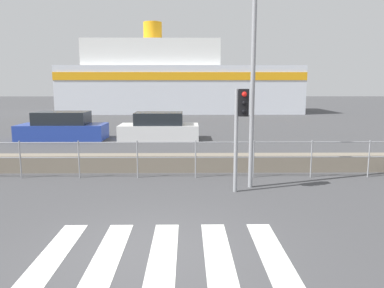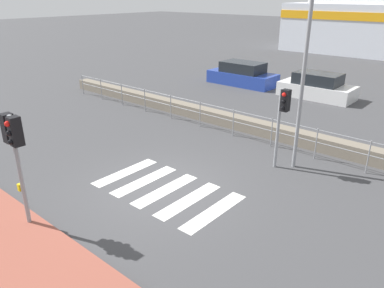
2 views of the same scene
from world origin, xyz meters
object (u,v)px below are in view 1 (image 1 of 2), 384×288
object	(u,v)px
traffic_light_far	(241,117)
ferry_boat	(175,82)
streetlamp	(255,35)
parked_car_white	(159,128)
parked_car_blue	(63,128)

from	to	relation	value
traffic_light_far	ferry_boat	size ratio (longest dim) A/B	0.12
traffic_light_far	ferry_boat	world-z (taller)	ferry_boat
streetlamp	parked_car_white	distance (m)	10.25
streetlamp	parked_car_blue	size ratio (longest dim) A/B	1.51
ferry_boat	parked_car_blue	world-z (taller)	ferry_boat
traffic_light_far	parked_car_white	bearing A→B (deg)	106.43
traffic_light_far	streetlamp	bearing A→B (deg)	37.78
parked_car_white	ferry_boat	bearing A→B (deg)	89.21
traffic_light_far	parked_car_blue	size ratio (longest dim) A/B	0.62
streetlamp	parked_car_white	world-z (taller)	streetlamp
ferry_boat	parked_car_blue	size ratio (longest dim) A/B	5.31
parked_car_blue	parked_car_white	distance (m)	4.86
ferry_boat	parked_car_blue	xyz separation A→B (m)	(-5.12, -18.89, -2.34)
ferry_boat	traffic_light_far	bearing A→B (deg)	-84.91
traffic_light_far	parked_car_white	world-z (taller)	traffic_light_far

